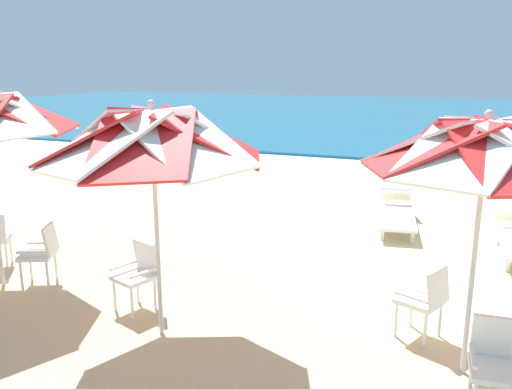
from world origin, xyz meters
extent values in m
cube|color=#19607F|center=(0.00, 27.03, 0.05)|extent=(80.00, 36.00, 0.10)
cube|color=white|center=(0.00, 8.73, 0.01)|extent=(80.00, 0.70, 0.01)
cylinder|color=silver|center=(-0.76, -2.88, 1.08)|extent=(0.05, 0.05, 2.15)
cube|color=white|center=(-0.55, -2.38, 2.29)|extent=(1.18, 1.26, 0.48)
cube|color=red|center=(-0.96, -2.38, 2.29)|extent=(1.18, 1.25, 0.48)
cube|color=white|center=(-1.25, -2.67, 2.29)|extent=(1.26, 1.18, 0.48)
cube|color=red|center=(-1.25, -3.09, 2.29)|extent=(1.25, 1.18, 0.48)
cube|color=white|center=(-0.96, -3.38, 2.29)|extent=(1.18, 1.26, 0.48)
sphere|color=silver|center=(-0.76, -2.88, 2.57)|extent=(0.08, 0.08, 0.08)
cube|color=white|center=(-0.52, -3.52, 0.44)|extent=(0.47, 0.47, 0.05)
cube|color=white|center=(-0.53, -3.32, 0.67)|extent=(0.42, 0.12, 0.40)
cube|color=white|center=(-0.72, -3.53, 0.55)|extent=(0.06, 0.40, 0.03)
cylinder|color=white|center=(-0.70, -3.35, 0.21)|extent=(0.04, 0.04, 0.41)
cube|color=white|center=(-1.24, -2.30, 0.44)|extent=(0.58, 0.58, 0.05)
cube|color=white|center=(-1.06, -2.38, 0.67)|extent=(0.26, 0.42, 0.40)
cube|color=white|center=(-1.32, -2.48, 0.55)|extent=(0.38, 0.20, 0.03)
cube|color=white|center=(-1.16, -2.12, 0.55)|extent=(0.38, 0.20, 0.03)
cylinder|color=white|center=(-1.47, -2.39, 0.21)|extent=(0.04, 0.04, 0.41)
cylinder|color=white|center=(-1.33, -2.07, 0.21)|extent=(0.04, 0.04, 0.41)
cylinder|color=white|center=(-1.15, -2.53, 0.21)|extent=(0.04, 0.04, 0.41)
cylinder|color=white|center=(-1.01, -2.21, 0.21)|extent=(0.04, 0.04, 0.41)
cylinder|color=silver|center=(-3.99, -3.27, 1.04)|extent=(0.05, 0.05, 2.08)
cube|color=red|center=(-3.44, -3.05, 2.28)|extent=(1.33, 1.29, 0.60)
cube|color=white|center=(-3.76, -2.73, 2.28)|extent=(1.27, 1.36, 0.60)
cube|color=red|center=(-4.21, -2.73, 2.28)|extent=(1.29, 1.33, 0.60)
cube|color=white|center=(-4.53, -3.05, 2.28)|extent=(1.36, 1.27, 0.60)
cube|color=red|center=(-4.53, -3.50, 2.28)|extent=(1.33, 1.29, 0.60)
cube|color=white|center=(-4.21, -3.82, 2.28)|extent=(1.27, 1.36, 0.60)
cube|color=red|center=(-3.76, -3.82, 2.28)|extent=(1.29, 1.33, 0.60)
cube|color=white|center=(-3.44, -3.50, 2.28)|extent=(1.36, 1.27, 0.60)
sphere|color=silver|center=(-3.99, -3.27, 2.61)|extent=(0.08, 0.08, 0.08)
cube|color=white|center=(-4.60, -2.87, 0.44)|extent=(0.56, 0.56, 0.05)
cube|color=white|center=(-4.54, -2.68, 0.67)|extent=(0.43, 0.23, 0.40)
cube|color=white|center=(-4.41, -2.94, 0.55)|extent=(0.17, 0.39, 0.03)
cube|color=white|center=(-4.79, -2.80, 0.55)|extent=(0.17, 0.39, 0.03)
cylinder|color=white|center=(-4.50, -3.10, 0.21)|extent=(0.04, 0.04, 0.41)
cylinder|color=white|center=(-4.83, -2.98, 0.21)|extent=(0.04, 0.04, 0.41)
cylinder|color=white|center=(-4.38, -2.76, 0.21)|extent=(0.04, 0.04, 0.41)
cylinder|color=white|center=(-4.71, -2.65, 0.21)|extent=(0.04, 0.04, 0.41)
cube|color=red|center=(-6.26, -2.64, 2.39)|extent=(1.31, 1.26, 0.53)
cube|color=white|center=(-6.57, -2.33, 2.39)|extent=(1.25, 1.35, 0.53)
cube|color=red|center=(-7.01, -2.33, 2.39)|extent=(1.26, 1.31, 0.53)
cube|color=white|center=(-6.26, -3.08, 2.39)|extent=(1.35, 1.25, 0.53)
cube|color=white|center=(-6.31, -2.67, 0.44)|extent=(0.58, 0.58, 0.05)
cube|color=white|center=(-6.12, -2.59, 0.67)|extent=(0.26, 0.42, 0.40)
cube|color=white|center=(-6.22, -2.86, 0.55)|extent=(0.38, 0.20, 0.03)
cube|color=white|center=(-6.39, -2.49, 0.55)|extent=(0.38, 0.20, 0.03)
cylinder|color=white|center=(-6.40, -2.91, 0.21)|extent=(0.04, 0.04, 0.41)
cylinder|color=white|center=(-6.54, -2.59, 0.21)|extent=(0.04, 0.04, 0.41)
cylinder|color=white|center=(-6.07, -2.76, 0.21)|extent=(0.04, 0.04, 0.41)
cylinder|color=white|center=(-6.22, -2.44, 0.21)|extent=(0.04, 0.04, 0.41)
cube|color=white|center=(-7.25, -2.26, 0.55)|extent=(0.26, 0.35, 0.03)
cylinder|color=white|center=(-7.37, -2.13, 0.21)|extent=(0.04, 0.04, 0.41)
cylinder|color=white|center=(-7.16, -2.41, 0.21)|extent=(0.04, 0.04, 0.41)
cube|color=white|center=(-0.13, 0.20, 0.11)|extent=(0.06, 0.06, 0.22)
cube|color=white|center=(-0.18, 1.47, 0.11)|extent=(0.06, 0.06, 0.22)
cube|color=white|center=(-1.92, 1.70, 0.25)|extent=(0.87, 1.77, 0.06)
cube|color=white|center=(-2.07, 2.74, 0.44)|extent=(0.67, 0.56, 0.36)
cube|color=white|center=(-1.57, 1.10, 0.11)|extent=(0.06, 0.06, 0.22)
cube|color=white|center=(-2.08, 1.03, 0.11)|extent=(0.06, 0.06, 0.22)
cube|color=white|center=(-1.76, 2.36, 0.11)|extent=(0.06, 0.06, 0.22)
cube|color=white|center=(-2.26, 2.29, 0.11)|extent=(0.06, 0.06, 0.22)
camera|label=1|loc=(-1.01, -8.00, 2.98)|focal=36.83mm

